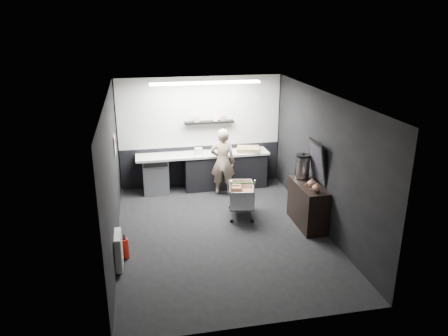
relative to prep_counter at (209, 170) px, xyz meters
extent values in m
plane|color=black|center=(-0.14, -2.42, -0.46)|extent=(5.50, 5.50, 0.00)
plane|color=silver|center=(-0.14, -2.42, 2.24)|extent=(5.50, 5.50, 0.00)
plane|color=black|center=(-0.14, 0.33, 0.89)|extent=(5.50, 0.00, 5.50)
plane|color=black|center=(-0.14, -5.17, 0.89)|extent=(5.50, 0.00, 5.50)
plane|color=black|center=(-2.14, -2.42, 0.89)|extent=(0.00, 5.50, 5.50)
plane|color=black|center=(1.86, -2.42, 0.89)|extent=(0.00, 5.50, 5.50)
cube|color=beige|center=(-0.14, 0.31, 1.39)|extent=(3.95, 0.02, 1.70)
cube|color=black|center=(-0.14, 0.31, 0.04)|extent=(3.95, 0.02, 1.00)
cube|color=black|center=(0.06, 0.20, 1.16)|extent=(1.20, 0.22, 0.04)
cylinder|color=silver|center=(1.26, 0.30, 1.69)|extent=(0.20, 0.03, 0.20)
cube|color=silver|center=(-2.12, -1.12, 1.09)|extent=(0.02, 0.30, 0.40)
cube|color=red|center=(-2.11, -1.12, 1.16)|extent=(0.02, 0.22, 0.10)
cube|color=silver|center=(-2.08, -3.32, -0.11)|extent=(0.10, 0.50, 0.60)
cube|color=white|center=(-0.14, -0.57, 2.21)|extent=(2.40, 0.20, 0.04)
cube|color=black|center=(0.41, 0.00, -0.03)|extent=(2.00, 0.56, 0.85)
cube|color=beige|center=(-0.14, 0.00, 0.42)|extent=(3.20, 0.60, 0.05)
cube|color=#9EA0A5|center=(-1.29, 0.00, -0.03)|extent=(0.60, 0.58, 0.85)
cube|color=black|center=(-1.29, -0.30, 0.32)|extent=(0.56, 0.02, 0.10)
imported|color=beige|center=(0.27, -0.45, 0.35)|extent=(0.68, 0.55, 1.61)
cube|color=silver|center=(0.42, -1.70, -0.17)|extent=(0.63, 0.85, 0.02)
cube|color=silver|center=(0.17, -1.70, 0.02)|extent=(0.15, 0.77, 0.41)
cube|color=silver|center=(0.66, -1.70, 0.02)|extent=(0.15, 0.77, 0.41)
cube|color=silver|center=(0.42, -2.08, 0.02)|extent=(0.50, 0.11, 0.41)
cube|color=silver|center=(0.42, -1.32, 0.02)|extent=(0.50, 0.11, 0.41)
cylinder|color=silver|center=(0.20, -2.05, -0.30)|extent=(0.02, 0.02, 0.27)
cylinder|color=silver|center=(0.63, -2.05, -0.30)|extent=(0.02, 0.02, 0.27)
cylinder|color=silver|center=(0.20, -1.35, -0.30)|extent=(0.02, 0.02, 0.27)
cylinder|color=silver|center=(0.63, -1.35, -0.30)|extent=(0.02, 0.02, 0.27)
cylinder|color=#248629|center=(0.42, -2.14, 0.46)|extent=(0.50, 0.12, 0.03)
cube|color=brown|center=(0.31, -1.61, 0.01)|extent=(0.26, 0.31, 0.35)
cube|color=brown|center=(0.54, -1.81, -0.01)|extent=(0.24, 0.29, 0.31)
cylinder|color=black|center=(0.20, -2.05, -0.42)|extent=(0.08, 0.04, 0.07)
cylinder|color=black|center=(0.20, -1.35, -0.42)|extent=(0.08, 0.04, 0.07)
cylinder|color=black|center=(0.63, -2.05, -0.42)|extent=(0.08, 0.04, 0.07)
cylinder|color=black|center=(0.63, -1.35, -0.42)|extent=(0.08, 0.04, 0.07)
cube|color=black|center=(1.63, -2.38, -0.02)|extent=(0.44, 1.17, 0.87)
cylinder|color=silver|center=(1.63, -2.00, 0.66)|extent=(0.29, 0.29, 0.45)
cylinder|color=black|center=(1.63, -2.00, 0.90)|extent=(0.29, 0.29, 0.04)
sphere|color=black|center=(1.63, -2.00, 0.94)|extent=(0.05, 0.05, 0.05)
ellipsoid|color=brown|center=(1.63, -2.53, 0.50)|extent=(0.17, 0.17, 0.14)
ellipsoid|color=brown|center=(1.63, -2.77, 0.50)|extent=(0.17, 0.17, 0.14)
cube|color=black|center=(1.80, -2.34, 0.85)|extent=(0.20, 0.68, 0.87)
cube|color=black|center=(1.78, -2.34, 0.85)|extent=(0.14, 0.58, 0.75)
cylinder|color=red|center=(-1.99, -3.00, -0.26)|extent=(0.13, 0.13, 0.36)
cone|color=black|center=(-1.99, -3.00, -0.06)|extent=(0.09, 0.09, 0.05)
cylinder|color=black|center=(-1.99, -3.00, -0.02)|extent=(0.03, 0.03, 0.05)
cube|color=#9E7E54|center=(0.97, -0.05, 0.50)|extent=(0.62, 0.53, 0.11)
cylinder|color=silver|center=(0.31, 0.00, 0.53)|extent=(0.18, 0.18, 0.18)
cube|color=silver|center=(-0.24, -0.05, 0.52)|extent=(0.18, 0.15, 0.15)
camera|label=1|loc=(-1.61, -9.95, 3.59)|focal=35.00mm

